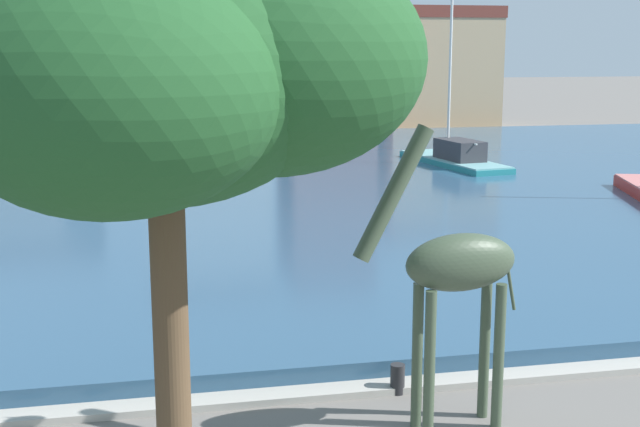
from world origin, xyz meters
The scene contains 10 objects.
harbor_water centered at (0.00, 26.24, 0.21)m, with size 88.67×40.24×0.42m, color #2D5170.
quay_edge_coping centered at (0.00, 5.87, 0.06)m, with size 88.67×0.50×0.12m, color #ADA89E.
giraffe_statue centered at (1.60, 4.32, 2.47)m, with size 2.77×0.83×4.83m.
sailboat_teal centered at (10.96, 29.49, 0.53)m, with size 3.02×8.50×7.78m.
shade_tree centered at (-2.37, 2.61, 5.32)m, with size 5.22×5.09×6.83m.
mooring_bollard centered at (1.25, 5.72, 0.25)m, with size 0.24×0.24×0.50m, color #232326.
townhouse_narrow_midrow centered at (-9.70, 49.05, 4.14)m, with size 8.33×5.14×8.25m.
townhouse_wide_warehouse centered at (1.22, 48.48, 5.52)m, with size 8.07×6.99×11.01m.
townhouse_tall_gabled centered at (9.51, 49.66, 5.65)m, with size 5.64×7.72×11.27m.
townhouse_corner_house centered at (17.83, 50.51, 4.24)m, with size 8.03×5.40×8.45m.
Camera 1 is at (-2.69, -6.79, 5.60)m, focal length 47.18 mm.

